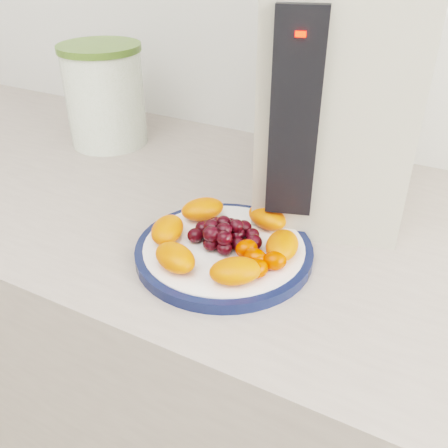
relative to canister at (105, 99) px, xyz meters
The scene contains 10 objects.
counter 0.63m from the canister, 20.87° to the right, with size 3.50×0.60×0.90m, color #A7988C.
cabinet_face 0.66m from the canister, 20.87° to the right, with size 3.48×0.58×0.84m, color #8F6F57.
plate_rim 0.47m from the canister, 31.90° to the right, with size 0.23×0.23×0.01m, color #10193D.
plate_face 0.47m from the canister, 31.90° to the right, with size 0.21×0.21×0.02m, color white.
canister is the anchor object (origin of this frame).
canister_lid 0.09m from the canister, ahead, with size 0.15×0.15×0.01m, color #4C6929.
appliance_body 0.46m from the canister, ahead, with size 0.20×0.28×0.35m, color #A9A392.
appliance_panel 0.49m from the canister, 20.76° to the right, with size 0.06×0.02×0.26m, color black.
appliance_led 0.52m from the canister, 21.76° to the right, with size 0.01×0.01×0.01m, color #FF0C05.
fruit_plate 0.47m from the canister, 31.92° to the right, with size 0.20×0.20×0.04m.
Camera 1 is at (0.33, 0.60, 1.28)m, focal length 40.00 mm.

